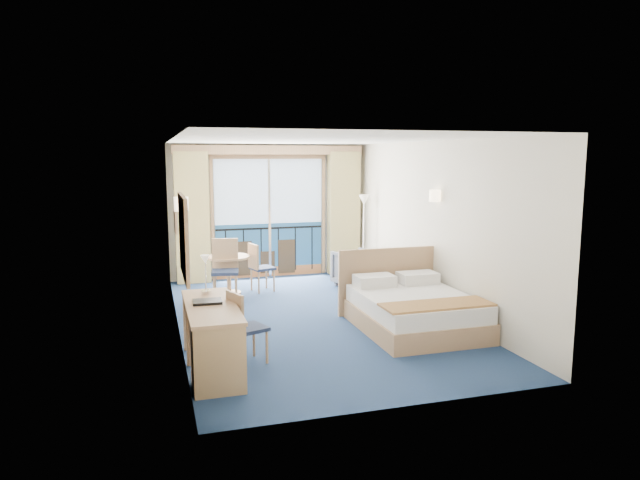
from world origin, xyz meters
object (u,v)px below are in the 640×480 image
(armchair, at_px, (358,269))
(round_table, at_px, (229,265))
(nightstand, at_px, (410,289))
(floor_lamp, at_px, (364,215))
(desk, at_px, (216,346))
(table_chair_b, at_px, (225,266))
(desk_chair, at_px, (243,323))
(bed, at_px, (413,309))
(table_chair_a, at_px, (259,265))

(armchair, xyz_separation_m, round_table, (-2.41, 0.15, 0.17))
(nightstand, xyz_separation_m, floor_lamp, (-0.01, 2.13, 1.02))
(desk, xyz_separation_m, table_chair_b, (0.58, 3.70, 0.16))
(floor_lamp, relative_size, desk_chair, 1.91)
(bed, height_order, round_table, bed)
(round_table, relative_size, table_chair_b, 0.73)
(nightstand, xyz_separation_m, table_chair_b, (-2.91, 1.23, 0.33))
(floor_lamp, height_order, round_table, floor_lamp)
(nightstand, relative_size, round_table, 0.69)
(floor_lamp, xyz_separation_m, table_chair_a, (-2.23, -0.49, -0.79))
(desk_chair, xyz_separation_m, round_table, (0.31, 3.57, 0.02))
(desk_chair, xyz_separation_m, table_chair_b, (0.20, 3.18, 0.09))
(armchair, height_order, table_chair_b, table_chair_b)
(table_chair_a, bearing_deg, armchair, -110.39)
(floor_lamp, distance_m, round_table, 2.93)
(nightstand, distance_m, table_chair_a, 2.79)
(desk, bearing_deg, desk_chair, 54.21)
(bed, distance_m, nightstand, 1.37)
(bed, bearing_deg, desk, -157.51)
(bed, distance_m, desk, 3.18)
(armchair, relative_size, table_chair_a, 0.87)
(nightstand, height_order, desk, desk)
(round_table, height_order, table_chair_a, table_chair_a)
(armchair, height_order, round_table, armchair)
(desk, relative_size, table_chair_b, 1.58)
(armchair, xyz_separation_m, desk_chair, (-2.73, -3.42, 0.15))
(armchair, bearing_deg, desk_chair, 31.20)
(floor_lamp, xyz_separation_m, desk, (-3.47, -4.60, -0.86))
(round_table, bearing_deg, bed, -52.10)
(desk, height_order, round_table, desk)
(table_chair_a, bearing_deg, desk_chair, 151.10)
(armchair, distance_m, desk_chair, 4.38)
(armchair, bearing_deg, round_table, -23.85)
(floor_lamp, bearing_deg, table_chair_a, -167.52)
(bed, height_order, table_chair_b, table_chair_b)
(table_chair_a, bearing_deg, bed, -164.99)
(table_chair_a, distance_m, table_chair_b, 0.78)
(armchair, relative_size, round_table, 1.01)
(desk_chair, distance_m, table_chair_a, 3.68)
(desk, distance_m, table_chair_a, 4.29)
(nightstand, bearing_deg, armchair, 104.42)
(nightstand, relative_size, desk, 0.32)
(bed, bearing_deg, round_table, 127.90)
(desk, bearing_deg, floor_lamp, 52.96)
(table_chair_b, bearing_deg, desk, -89.73)
(round_table, bearing_deg, table_chair_a, 1.13)
(armchair, bearing_deg, nightstand, 84.18)
(bed, xyz_separation_m, nightstand, (0.55, 1.25, -0.02))
(bed, xyz_separation_m, round_table, (-2.24, 2.88, 0.23))
(bed, relative_size, armchair, 2.54)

